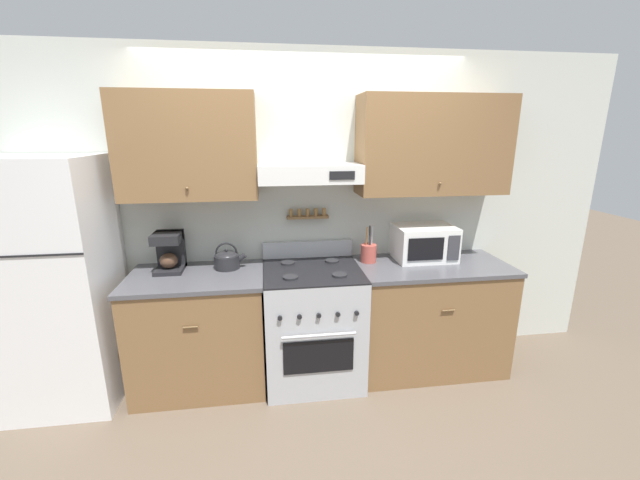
{
  "coord_description": "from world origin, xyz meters",
  "views": [
    {
      "loc": [
        -0.34,
        -2.48,
        1.92
      ],
      "look_at": [
        0.05,
        0.28,
        1.16
      ],
      "focal_mm": 22.0,
      "sensor_mm": 36.0,
      "label": 1
    }
  ],
  "objects_px": {
    "coffee_maker": "(169,251)",
    "microwave": "(424,242)",
    "utensil_crock": "(369,253)",
    "refrigerator": "(55,285)",
    "tea_kettle": "(227,259)",
    "stove_range": "(313,323)"
  },
  "relations": [
    {
      "from": "microwave",
      "to": "utensil_crock",
      "type": "bearing_deg",
      "value": -177.83
    },
    {
      "from": "tea_kettle",
      "to": "coffee_maker",
      "type": "xyz_separation_m",
      "value": [
        -0.43,
        0.03,
        0.08
      ]
    },
    {
      "from": "refrigerator",
      "to": "microwave",
      "type": "height_order",
      "value": "refrigerator"
    },
    {
      "from": "coffee_maker",
      "to": "microwave",
      "type": "height_order",
      "value": "coffee_maker"
    },
    {
      "from": "coffee_maker",
      "to": "microwave",
      "type": "distance_m",
      "value": 2.02
    },
    {
      "from": "stove_range",
      "to": "tea_kettle",
      "type": "bearing_deg",
      "value": 167.02
    },
    {
      "from": "refrigerator",
      "to": "tea_kettle",
      "type": "relative_size",
      "value": 7.21
    },
    {
      "from": "refrigerator",
      "to": "tea_kettle",
      "type": "xyz_separation_m",
      "value": [
        1.17,
        0.15,
        0.09
      ]
    },
    {
      "from": "stove_range",
      "to": "utensil_crock",
      "type": "height_order",
      "value": "utensil_crock"
    },
    {
      "from": "refrigerator",
      "to": "coffee_maker",
      "type": "height_order",
      "value": "refrigerator"
    },
    {
      "from": "utensil_crock",
      "to": "stove_range",
      "type": "bearing_deg",
      "value": -162.69
    },
    {
      "from": "refrigerator",
      "to": "microwave",
      "type": "relative_size",
      "value": 3.73
    },
    {
      "from": "coffee_maker",
      "to": "microwave",
      "type": "relative_size",
      "value": 0.62
    },
    {
      "from": "microwave",
      "to": "utensil_crock",
      "type": "distance_m",
      "value": 0.47
    },
    {
      "from": "microwave",
      "to": "tea_kettle",
      "type": "bearing_deg",
      "value": -179.36
    },
    {
      "from": "stove_range",
      "to": "refrigerator",
      "type": "xyz_separation_m",
      "value": [
        -1.82,
        -0.0,
        0.43
      ]
    },
    {
      "from": "tea_kettle",
      "to": "utensil_crock",
      "type": "relative_size",
      "value": 0.83
    },
    {
      "from": "coffee_maker",
      "to": "utensil_crock",
      "type": "bearing_deg",
      "value": -1.12
    },
    {
      "from": "coffee_maker",
      "to": "utensil_crock",
      "type": "height_order",
      "value": "utensil_crock"
    },
    {
      "from": "stove_range",
      "to": "microwave",
      "type": "relative_size",
      "value": 2.2
    },
    {
      "from": "stove_range",
      "to": "coffee_maker",
      "type": "xyz_separation_m",
      "value": [
        -1.07,
        0.18,
        0.59
      ]
    },
    {
      "from": "refrigerator",
      "to": "utensil_crock",
      "type": "height_order",
      "value": "refrigerator"
    }
  ]
}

